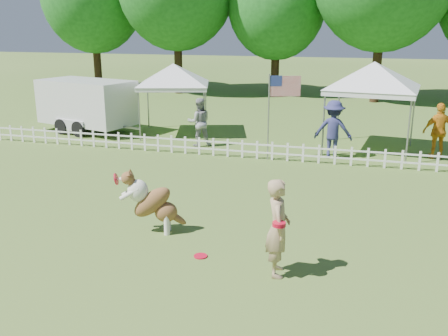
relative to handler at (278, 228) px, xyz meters
name	(u,v)px	position (x,y,z in m)	size (l,w,h in m)	color
ground	(218,251)	(-1.25, 0.57, -0.88)	(120.00, 120.00, 0.00)	#31531A
picket_fence	(280,151)	(-1.25, 7.57, -0.58)	(22.00, 0.08, 0.60)	white
handler	(278,228)	(0.00, 0.00, 0.00)	(0.64, 0.42, 1.75)	tan
dog	(153,202)	(-2.83, 1.09, -0.20)	(1.32, 0.44, 1.36)	brown
frisbee_on_turf	(201,256)	(-1.51, 0.26, -0.86)	(0.26, 0.26, 0.02)	red
canopy_tent_left	(174,100)	(-6.01, 10.48, 0.49)	(2.64, 2.64, 2.73)	silver
canopy_tent_right	(371,108)	(1.49, 9.76, 0.62)	(2.89, 2.89, 2.99)	silver
cargo_trailer	(87,105)	(-9.63, 10.00, 0.19)	(4.85, 2.13, 2.13)	silver
flag_pole	(269,118)	(-1.66, 7.61, 0.51)	(1.06, 0.11, 2.77)	gray
spectator_a	(199,122)	(-4.40, 8.80, -0.01)	(0.85, 0.66, 1.74)	gray
spectator_b	(333,129)	(0.35, 8.41, 0.07)	(1.23, 0.71, 1.90)	navy
spectator_c	(439,131)	(3.67, 9.29, 0.04)	(1.07, 0.45, 1.83)	orange
tree_far_left	(93,4)	(-16.25, 22.57, 4.62)	(6.60, 6.60, 11.00)	#195A1A
tree_center_left	(277,13)	(-4.25, 23.07, 4.02)	(6.00, 6.00, 9.80)	#195A1A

